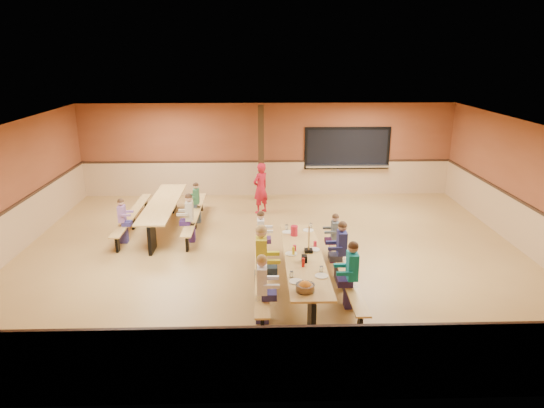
{
  "coord_description": "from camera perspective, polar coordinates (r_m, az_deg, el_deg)",
  "views": [
    {
      "loc": [
        -0.3,
        -10.47,
        4.56
      ],
      "look_at": [
        0.02,
        0.3,
        1.15
      ],
      "focal_mm": 32.0,
      "sensor_mm": 36.0,
      "label": 1
    }
  ],
  "objects": [
    {
      "name": "seated_child_green_sec",
      "position": [
        13.5,
        -8.86,
        0.12
      ],
      "size": [
        0.33,
        0.27,
        1.13
      ],
      "primitive_type": null,
      "color": "#306840",
      "rests_on": "ground"
    },
    {
      "name": "seated_child_purple_sec",
      "position": [
        12.49,
        -17.18,
        -1.94
      ],
      "size": [
        0.33,
        0.27,
        1.12
      ],
      "primitive_type": null,
      "color": "#8B5D9B",
      "rests_on": "ground"
    },
    {
      "name": "standing_woman",
      "position": [
        14.12,
        -1.36,
        1.89
      ],
      "size": [
        0.64,
        0.64,
        1.49
      ],
      "primitive_type": "imported",
      "rotation": [
        0.0,
        0.0,
        3.92
      ],
      "color": "#B41424",
      "rests_on": "ground"
    },
    {
      "name": "structural_post",
      "position": [
        15.18,
        -1.29,
        5.93
      ],
      "size": [
        0.18,
        0.18,
        3.0
      ],
      "primitive_type": "cube",
      "color": "black",
      "rests_on": "ground"
    },
    {
      "name": "chip_bowl",
      "position": [
        8.19,
        3.93,
        -9.69
      ],
      "size": [
        0.32,
        0.32,
        0.15
      ],
      "primitive_type": null,
      "color": "orange",
      "rests_on": "cafeteria_table_main"
    },
    {
      "name": "cafeteria_table_main",
      "position": [
        9.61,
        3.71,
        -7.29
      ],
      "size": [
        1.91,
        3.7,
        0.74
      ],
      "color": "tan",
      "rests_on": "ground"
    },
    {
      "name": "kitchen_pass_through",
      "position": [
        16.0,
        8.84,
        6.28
      ],
      "size": [
        2.78,
        0.28,
        1.38
      ],
      "color": "black",
      "rests_on": "ground"
    },
    {
      "name": "seated_child_white_left",
      "position": [
        8.51,
        -1.19,
        -10.0
      ],
      "size": [
        0.39,
        0.32,
        1.25
      ],
      "primitive_type": null,
      "color": "white",
      "rests_on": "ground"
    },
    {
      "name": "seated_adult_yellow",
      "position": [
        9.41,
        -1.26,
        -6.66
      ],
      "size": [
        0.46,
        0.38,
        1.4
      ],
      "primitive_type": null,
      "color": "gold",
      "rests_on": "ground"
    },
    {
      "name": "seated_child_grey_left",
      "position": [
        10.89,
        -1.32,
        -3.86
      ],
      "size": [
        0.35,
        0.28,
        1.16
      ],
      "primitive_type": null,
      "color": "white",
      "rests_on": "ground"
    },
    {
      "name": "seated_child_tan_sec",
      "position": [
        12.16,
        -9.65,
        -1.65
      ],
      "size": [
        0.37,
        0.31,
        1.22
      ],
      "primitive_type": null,
      "color": "#B6AC8F",
      "rests_on": "ground"
    },
    {
      "name": "condiment_mustard",
      "position": [
        9.53,
        2.53,
        -5.54
      ],
      "size": [
        0.06,
        0.06,
        0.17
      ],
      "primitive_type": "cylinder",
      "color": "yellow",
      "rests_on": "cafeteria_table_main"
    },
    {
      "name": "seated_child_teal_right",
      "position": [
        9.08,
        9.36,
        -8.27
      ],
      "size": [
        0.4,
        0.33,
        1.28
      ],
      "primitive_type": null,
      "color": "#107D86",
      "rests_on": "ground"
    },
    {
      "name": "place_settings",
      "position": [
        9.5,
        3.74,
        -5.82
      ],
      "size": [
        0.65,
        3.3,
        0.11
      ],
      "primitive_type": null,
      "color": "beige",
      "rests_on": "cafeteria_table_main"
    },
    {
      "name": "cafeteria_table_second",
      "position": [
        13.2,
        -12.65,
        -0.68
      ],
      "size": [
        1.91,
        3.7,
        0.74
      ],
      "color": "tan",
      "rests_on": "ground"
    },
    {
      "name": "table_paddle",
      "position": [
        9.66,
        4.33,
        -4.91
      ],
      "size": [
        0.16,
        0.16,
        0.56
      ],
      "color": "black",
      "rests_on": "cafeteria_table_main"
    },
    {
      "name": "condiment_ketchup",
      "position": [
        9.04,
        3.69,
        -6.88
      ],
      "size": [
        0.06,
        0.06,
        0.17
      ],
      "primitive_type": "cylinder",
      "color": "#B2140F",
      "rests_on": "cafeteria_table_main"
    },
    {
      "name": "seated_child_char_right",
      "position": [
        10.94,
        7.38,
        -4.03
      ],
      "size": [
        0.33,
        0.27,
        1.12
      ],
      "primitive_type": null,
      "color": "#4A5153",
      "rests_on": "ground"
    },
    {
      "name": "seated_child_navy_right",
      "position": [
        10.1,
        8.17,
        -5.53
      ],
      "size": [
        0.39,
        0.32,
        1.26
      ],
      "primitive_type": null,
      "color": "navy",
      "rests_on": "ground"
    },
    {
      "name": "punch_pitcher",
      "position": [
        10.49,
        2.62,
        -3.16
      ],
      "size": [
        0.16,
        0.16,
        0.22
      ],
      "primitive_type": "cylinder",
      "color": "#B6182C",
      "rests_on": "cafeteria_table_main"
    },
    {
      "name": "napkin_dispenser",
      "position": [
        9.25,
        3.82,
        -6.44
      ],
      "size": [
        0.1,
        0.14,
        0.13
      ],
      "primitive_type": "cube",
      "color": "black",
      "rests_on": "cafeteria_table_main"
    },
    {
      "name": "ground",
      "position": [
        11.42,
        -0.04,
        -5.97
      ],
      "size": [
        12.0,
        12.0,
        0.0
      ],
      "primitive_type": "plane",
      "color": "olive",
      "rests_on": "ground"
    },
    {
      "name": "room_envelope",
      "position": [
        11.16,
        -0.04,
        -2.72
      ],
      "size": [
        12.04,
        10.04,
        3.02
      ],
      "color": "brown",
      "rests_on": "ground"
    }
  ]
}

